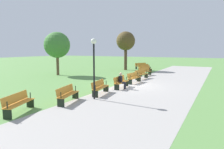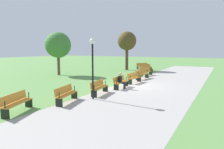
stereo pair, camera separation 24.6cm
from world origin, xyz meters
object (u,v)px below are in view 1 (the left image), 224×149
at_px(bench_0, 141,66).
at_px(tree_1, 57,45).
at_px(tree_0, 126,41).
at_px(bench_4, 141,74).
at_px(bench_8, 67,94).
at_px(bench_7, 100,87).
at_px(bench_3, 145,71).
at_px(bench_9, 18,102).
at_px(person_seated, 122,80).
at_px(bench_2, 145,69).
at_px(bench_5, 134,77).
at_px(bench_6, 121,82).
at_px(lamp_post, 94,56).
at_px(bench_1, 144,67).

bearing_deg(bench_0, tree_1, 4.16).
relative_size(bench_0, tree_1, 0.40).
bearing_deg(bench_0, tree_0, 0.41).
xyz_separation_m(bench_0, tree_0, (2.42, -1.44, 3.49)).
distance_m(bench_4, bench_8, 10.62).
bearing_deg(bench_7, tree_1, -133.46).
bearing_deg(bench_3, bench_9, 11.35).
distance_m(bench_3, bench_9, 15.80).
distance_m(bench_0, bench_9, 23.26).
bearing_deg(bench_4, person_seated, 12.82).
bearing_deg(bench_7, bench_9, -22.60).
distance_m(bench_3, person_seated, 8.20).
relative_size(bench_2, bench_4, 1.00).
distance_m(bench_9, tree_0, 21.35).
distance_m(bench_4, bench_9, 13.22).
distance_m(bench_5, bench_7, 5.34).
height_order(bench_0, bench_5, same).
bearing_deg(bench_6, lamp_post, -0.99).
distance_m(bench_1, bench_2, 2.67).
bearing_deg(bench_4, bench_1, -154.58).
distance_m(person_seated, tree_0, 14.56).
bearing_deg(tree_1, bench_2, 129.14).
bearing_deg(lamp_post, bench_0, -168.35).
xyz_separation_m(bench_5, bench_6, (2.67, 0.00, 0.00)).
bearing_deg(bench_3, bench_4, 25.44).
distance_m(bench_7, tree_1, 11.82).
relative_size(tree_0, lamp_post, 1.52).
relative_size(bench_3, bench_7, 1.00).
bearing_deg(bench_3, bench_1, -146.09).
xyz_separation_m(bench_1, person_seated, (13.16, 2.74, 0.16)).
bearing_deg(tree_1, bench_7, 55.04).
bearing_deg(bench_5, bench_3, -168.71).
bearing_deg(bench_9, bench_8, 143.25).
distance_m(bench_4, lamp_post, 9.51).
distance_m(bench_3, lamp_post, 12.11).
distance_m(bench_6, tree_1, 10.81).
relative_size(bench_9, lamp_post, 0.58).
height_order(bench_3, tree_1, tree_1).
height_order(bench_3, bench_5, same).
relative_size(bench_2, bench_5, 1.01).
distance_m(person_seated, tree_1, 10.98).
height_order(bench_0, bench_7, same).
xyz_separation_m(person_seated, tree_1, (-4.10, -9.81, 2.72)).
relative_size(bench_8, person_seated, 1.70).
xyz_separation_m(bench_2, bench_4, (5.17, 1.30, 0.00)).
bearing_deg(bench_4, bench_5, 14.14).
relative_size(bench_2, bench_3, 0.99).
height_order(bench_1, tree_0, tree_0).
xyz_separation_m(bench_0, bench_9, (23.15, 2.28, 0.00)).
relative_size(bench_8, tree_1, 0.42).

